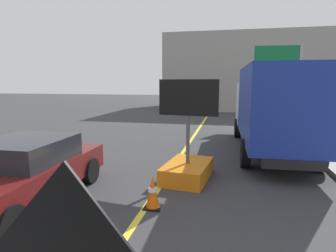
{
  "coord_description": "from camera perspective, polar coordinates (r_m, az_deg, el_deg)",
  "views": [
    {
      "loc": [
        1.66,
        2.17,
        2.62
      ],
      "look_at": [
        0.43,
        7.87,
        1.72
      ],
      "focal_mm": 30.36,
      "sensor_mm": 36.0,
      "label": 1
    }
  ],
  "objects": [
    {
      "name": "arrow_board_trailer",
      "position": [
        7.79,
        3.95,
        -7.21
      ],
      "size": [
        1.6,
        1.92,
        2.7
      ],
      "color": "orange",
      "rests_on": "ground"
    },
    {
      "name": "traffic_cone_mid_lane",
      "position": [
        6.11,
        -3.1,
        -13.1
      ],
      "size": [
        0.36,
        0.36,
        0.71
      ],
      "color": "black",
      "rests_on": "ground"
    },
    {
      "name": "highway_guide_sign",
      "position": [
        18.85,
        22.68,
        10.54
      ],
      "size": [
        2.78,
        0.33,
        5.0
      ],
      "color": "gray",
      "rests_on": "ground"
    },
    {
      "name": "pickup_car",
      "position": [
        7.05,
        -27.35,
        -8.1
      ],
      "size": [
        2.13,
        4.45,
        1.38
      ],
      "color": "#591414",
      "rests_on": "ground"
    },
    {
      "name": "lane_center_stripe",
      "position": [
        4.93,
        -10.37,
        -23.48
      ],
      "size": [
        0.14,
        36.0,
        0.01
      ],
      "primitive_type": "cube",
      "color": "yellow",
      "rests_on": "ground"
    },
    {
      "name": "far_building_block",
      "position": [
        30.2,
        16.58,
        10.1
      ],
      "size": [
        16.44,
        9.28,
        7.01
      ],
      "primitive_type": "cube",
      "color": "gray",
      "rests_on": "ground"
    },
    {
      "name": "box_truck",
      "position": [
        11.17,
        20.13,
        3.67
      ],
      "size": [
        2.52,
        7.86,
        3.14
      ],
      "color": "black",
      "rests_on": "ground"
    }
  ]
}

